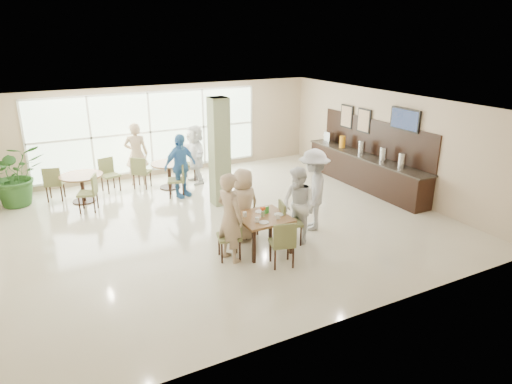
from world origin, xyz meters
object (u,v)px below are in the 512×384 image
main_table (263,220)px  potted_plant (15,175)px  round_table_right (169,169)px  adult_standing (136,154)px  teen_right (298,206)px  teen_standing (313,190)px  adult_b (195,154)px  buffet_counter (365,168)px  adult_a (180,166)px  teen_left (230,217)px  teen_far (243,205)px  round_table_left (82,181)px

main_table → potted_plant: 6.91m
round_table_right → adult_standing: size_ratio=0.55×
round_table_right → teen_right: teen_right is taller
main_table → teen_standing: bearing=15.8°
teen_right → adult_b: size_ratio=0.95×
main_table → adult_standing: bearing=102.5°
buffet_counter → potted_plant: buffet_counter is taller
teen_right → buffet_counter: bearing=108.7°
round_table_right → adult_a: (0.06, -0.88, 0.32)m
buffet_counter → teen_left: 5.87m
main_table → adult_b: (0.38, 4.91, 0.21)m
teen_left → teen_far: size_ratio=1.13×
teen_far → teen_right: bearing=136.6°
teen_standing → adult_a: teen_standing is taller
adult_a → adult_standing: 1.78m
round_table_right → teen_right: bearing=-74.4°
adult_b → round_table_right: bearing=-82.3°
teen_standing → adult_b: 4.62m
round_table_left → adult_b: (3.27, 0.15, 0.30)m
teen_right → teen_standing: size_ratio=0.88×
teen_far → adult_a: adult_a is taller
teen_left → adult_b: 5.12m
buffet_counter → round_table_left: bearing=161.3°
teen_right → teen_standing: bearing=110.6°
teen_right → round_table_left: bearing=-153.7°
buffet_counter → teen_left: size_ratio=2.59×
main_table → round_table_right: same height
round_table_left → teen_standing: 6.21m
round_table_right → adult_standing: (-0.74, 0.71, 0.37)m
adult_b → teen_far: bearing=-6.6°
teen_left → round_table_right: bearing=-19.8°
teen_left → adult_standing: size_ratio=0.97×
potted_plant → teen_right: (5.28, -5.31, 0.02)m
teen_right → teen_left: bearing=-99.2°
teen_far → adult_a: size_ratio=0.91×
buffet_counter → teen_standing: (-3.07, -1.78, 0.39)m
round_table_right → teen_left: size_ratio=0.57×
adult_b → teen_standing: bearing=14.7°
potted_plant → teen_right: 7.49m
round_table_right → adult_b: 0.92m
round_table_right → adult_b: size_ratio=0.59×
teen_far → adult_b: size_ratio=0.91×
main_table → teen_far: bearing=99.6°
round_table_left → adult_a: adult_a is taller
potted_plant → teen_far: (4.31, -4.64, -0.02)m
adult_b → adult_standing: adult_standing is taller
main_table → buffet_counter: 5.12m
main_table → round_table_right: bearing=95.7°
round_table_right → teen_left: (-0.29, -4.87, 0.35)m
potted_plant → teen_left: (3.65, -5.39, 0.09)m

